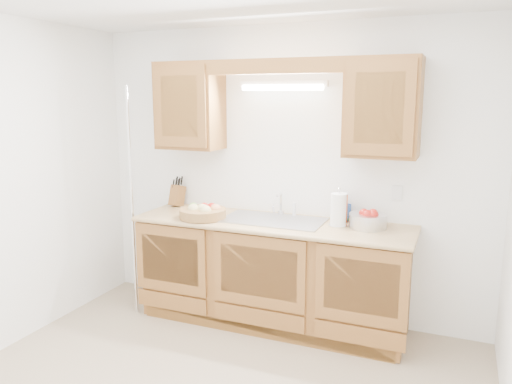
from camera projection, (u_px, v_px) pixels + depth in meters
The scene contains 17 objects.
room at pixel (202, 209), 2.96m from camera, with size 3.52×3.50×2.50m.
base_cabinets at pixel (272, 274), 4.20m from camera, with size 2.20×0.60×0.86m, color brown.
countertop at pixel (272, 223), 4.10m from camera, with size 2.30×0.63×0.04m, color tan.
upper_cabinet_left at pixel (190, 106), 4.37m from camera, with size 0.55×0.33×0.75m, color brown.
upper_cabinet_right at pixel (383, 108), 3.75m from camera, with size 0.55×0.33×0.75m, color brown.
valance at pixel (273, 66), 3.87m from camera, with size 2.20×0.05×0.12m, color brown.
fluorescent_fixture at pixel (283, 85), 4.10m from camera, with size 0.76×0.08×0.08m.
sink at pixel (273, 229), 4.13m from camera, with size 0.84×0.46×0.36m.
wire_shelf_pole at pixel (132, 203), 4.30m from camera, with size 0.03×0.03×2.00m, color silver.
outlet_plate at pixel (397, 193), 3.98m from camera, with size 0.08×0.01×0.12m, color white.
fruit_basket at pixel (203, 212), 4.19m from camera, with size 0.42×0.42×0.12m.
knife_block at pixel (177, 195), 4.66m from camera, with size 0.12×0.17×0.28m.
orange_canister at pixel (343, 207), 4.05m from camera, with size 0.08×0.08×0.24m.
soap_bottle at pixel (344, 208), 4.11m from camera, with size 0.09×0.09×0.20m, color blue.
sponge at pixel (344, 219), 4.13m from camera, with size 0.13×0.09×0.02m.
paper_towel at pixel (338, 210), 3.92m from camera, with size 0.16×0.16×0.31m.
apple_bowl at pixel (368, 220), 3.88m from camera, with size 0.35×0.35×0.15m.
Camera 1 is at (1.40, -2.55, 1.91)m, focal length 35.00 mm.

